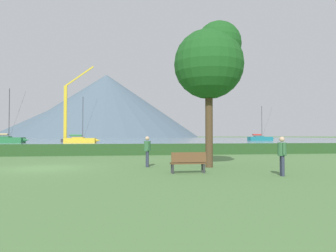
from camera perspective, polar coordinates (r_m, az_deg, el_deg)
ground_plane at (r=18.17m, az=-20.77°, el=-6.91°), size 1000.00×1000.00×0.00m
harbor_water at (r=154.76m, az=-10.29°, el=-2.26°), size 320.00×246.00×0.00m
hedge_line at (r=28.97m, az=-16.28°, el=-4.00°), size 80.00×1.20×0.97m
sailboat_slip_1 at (r=78.43m, az=-14.97°, el=-2.35°), size 8.28×3.04×10.70m
sailboat_slip_2 at (r=84.55m, az=-26.29°, el=-2.11°), size 9.43×3.70×12.61m
sailboat_slip_5 at (r=114.71m, az=15.77°, el=-2.06°), size 9.35×3.09×11.66m
park_bench_near_path at (r=14.79m, az=3.54°, el=-6.19°), size 1.59×0.49×0.95m
person_seated_viewer at (r=17.71m, az=-3.63°, el=-4.00°), size 0.36×0.57×1.65m
person_standing_walker at (r=14.58m, az=19.21°, el=-4.41°), size 0.36×0.56×1.65m
park_tree at (r=18.15m, az=7.48°, el=11.26°), size 3.75×3.75×7.89m
dock_crane at (r=93.85m, az=-17.22°, el=1.74°), size 8.52×2.00×21.02m
distant_hill_west_ridge at (r=338.44m, az=-10.67°, el=3.46°), size 186.44×186.44×63.49m
distant_hill_central_peak at (r=400.76m, az=-14.82°, el=1.65°), size 194.45×194.45×48.90m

